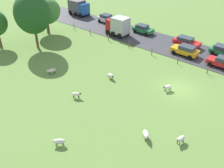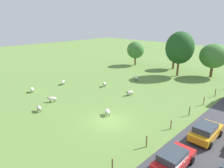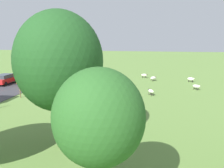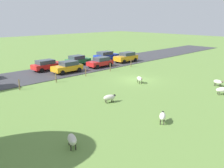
# 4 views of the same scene
# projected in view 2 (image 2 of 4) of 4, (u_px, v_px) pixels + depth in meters

# --- Properties ---
(ground_plane) EXTENTS (160.00, 160.00, 0.00)m
(ground_plane) POSITION_uv_depth(u_px,v_px,m) (109.00, 121.00, 23.61)
(ground_plane) COLOR olive
(road_strip) EXTENTS (8.00, 80.00, 0.06)m
(road_strip) POSITION_uv_depth(u_px,v_px,m) (208.00, 167.00, 16.27)
(road_strip) COLOR #38383D
(road_strip) RESTS_ON ground_plane
(sheep_0) EXTENTS (1.23, 0.97, 0.78)m
(sheep_0) POSITION_uv_depth(u_px,v_px,m) (107.00, 111.00, 24.95)
(sheep_0) COLOR silver
(sheep_0) RESTS_ON ground_plane
(sheep_1) EXTENTS (0.95, 1.16, 0.77)m
(sheep_1) POSITION_uv_depth(u_px,v_px,m) (104.00, 84.00, 35.58)
(sheep_1) COLOR silver
(sheep_1) RESTS_ON ground_plane
(sheep_2) EXTENTS (1.32, 0.96, 0.78)m
(sheep_2) POSITION_uv_depth(u_px,v_px,m) (136.00, 78.00, 39.08)
(sheep_2) COLOR beige
(sheep_2) RESTS_ON ground_plane
(sheep_3) EXTENTS (1.18, 1.23, 0.77)m
(sheep_3) POSITION_uv_depth(u_px,v_px,m) (52.00, 99.00, 28.94)
(sheep_3) COLOR white
(sheep_3) RESTS_ON ground_plane
(sheep_4) EXTENTS (1.11, 1.16, 0.73)m
(sheep_4) POSITION_uv_depth(u_px,v_px,m) (63.00, 82.00, 36.72)
(sheep_4) COLOR beige
(sheep_4) RESTS_ON ground_plane
(sheep_5) EXTENTS (1.19, 0.64, 0.74)m
(sheep_5) POSITION_uv_depth(u_px,v_px,m) (39.00, 108.00, 25.96)
(sheep_5) COLOR silver
(sheep_5) RESTS_ON ground_plane
(sheep_6) EXTENTS (0.81, 1.28, 0.74)m
(sheep_6) POSITION_uv_depth(u_px,v_px,m) (130.00, 92.00, 31.46)
(sheep_6) COLOR beige
(sheep_6) RESTS_ON ground_plane
(sheep_7) EXTENTS (1.18, 0.90, 0.78)m
(sheep_7) POSITION_uv_depth(u_px,v_px,m) (32.00, 89.00, 32.84)
(sheep_7) COLOR silver
(sheep_7) RESTS_ON ground_plane
(tree_0) EXTENTS (5.34, 5.34, 6.71)m
(tree_0) POSITION_uv_depth(u_px,v_px,m) (214.00, 56.00, 40.52)
(tree_0) COLOR brown
(tree_0) RESTS_ON ground_plane
(tree_1) EXTENTS (3.82, 3.82, 6.16)m
(tree_1) POSITION_uv_depth(u_px,v_px,m) (174.00, 52.00, 47.39)
(tree_1) COLOR brown
(tree_1) RESTS_ON ground_plane
(tree_2) EXTENTS (4.26, 4.26, 5.97)m
(tree_2) POSITION_uv_depth(u_px,v_px,m) (136.00, 50.00, 51.51)
(tree_2) COLOR brown
(tree_2) RESTS_ON ground_plane
(tree_4) EXTENTS (5.59, 5.59, 8.98)m
(tree_4) POSITION_uv_depth(u_px,v_px,m) (180.00, 48.00, 40.82)
(tree_4) COLOR brown
(tree_4) RESTS_ON ground_plane
(fence_post_0) EXTENTS (0.12, 0.12, 1.20)m
(fence_post_0) POSITION_uv_depth(u_px,v_px,m) (112.00, 165.00, 15.61)
(fence_post_0) COLOR brown
(fence_post_0) RESTS_ON ground_plane
(fence_post_1) EXTENTS (0.12, 0.12, 1.15)m
(fence_post_1) POSITION_uv_depth(u_px,v_px,m) (147.00, 141.00, 18.69)
(fence_post_1) COLOR brown
(fence_post_1) RESTS_ON ground_plane
(fence_post_2) EXTENTS (0.12, 0.12, 1.04)m
(fence_post_2) POSITION_uv_depth(u_px,v_px,m) (171.00, 125.00, 21.78)
(fence_post_2) COLOR brown
(fence_post_2) RESTS_ON ground_plane
(fence_post_3) EXTENTS (0.12, 0.12, 1.19)m
(fence_post_3) POSITION_uv_depth(u_px,v_px,m) (189.00, 111.00, 24.83)
(fence_post_3) COLOR brown
(fence_post_3) RESTS_ON ground_plane
(fence_post_4) EXTENTS (0.12, 0.12, 1.17)m
(fence_post_4) POSITION_uv_depth(u_px,v_px,m) (204.00, 101.00, 27.91)
(fence_post_4) COLOR brown
(fence_post_4) RESTS_ON ground_plane
(fence_post_5) EXTENTS (0.12, 0.12, 1.25)m
(fence_post_5) POSITION_uv_depth(u_px,v_px,m) (215.00, 93.00, 30.97)
(fence_post_5) COLOR brown
(fence_post_5) RESTS_ON ground_plane
(car_0) EXTENTS (2.10, 4.21, 1.57)m
(car_0) POSITION_uv_depth(u_px,v_px,m) (206.00, 131.00, 19.79)
(car_0) COLOR orange
(car_0) RESTS_ON road_strip
(car_7) EXTENTS (2.01, 4.14, 1.51)m
(car_7) POSITION_uv_depth(u_px,v_px,m) (174.00, 159.00, 15.91)
(car_7) COLOR red
(car_7) RESTS_ON road_strip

